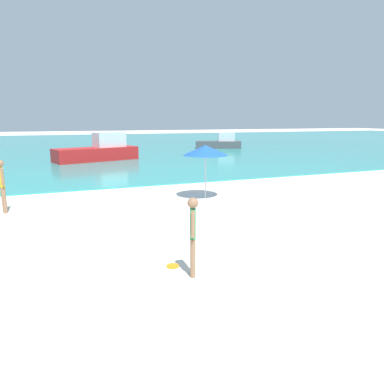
{
  "coord_description": "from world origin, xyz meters",
  "views": [
    {
      "loc": [
        -3.96,
        -0.3,
        3.02
      ],
      "look_at": [
        -0.5,
        8.7,
        1.01
      ],
      "focal_mm": 32.37,
      "sensor_mm": 36.0,
      "label": 1
    }
  ],
  "objects": [
    {
      "name": "beach_umbrella",
      "position": [
        1.29,
        11.91,
        1.88
      ],
      "size": [
        1.73,
        1.73,
        2.08
      ],
      "color": "#B7B7BC",
      "rests_on": "ground"
    },
    {
      "name": "water",
      "position": [
        0.0,
        45.1,
        0.03
      ],
      "size": [
        160.0,
        60.0,
        0.06
      ],
      "primitive_type": "cube",
      "color": "teal",
      "rests_on": "ground"
    },
    {
      "name": "frisbee",
      "position": [
        -1.9,
        6.18,
        0.01
      ],
      "size": [
        0.27,
        0.27,
        0.03
      ],
      "primitive_type": "cylinder",
      "color": "orange",
      "rests_on": "ground"
    },
    {
      "name": "boat_near",
      "position": [
        -1.16,
        26.19,
        0.77
      ],
      "size": [
        6.32,
        3.63,
        2.05
      ],
      "rotation": [
        0.0,
        0.0,
        3.44
      ],
      "color": "red",
      "rests_on": "water"
    },
    {
      "name": "person_standing",
      "position": [
        -1.66,
        5.64,
        0.9
      ],
      "size": [
        0.21,
        0.35,
        1.59
      ],
      "rotation": [
        0.0,
        0.0,
        4.34
      ],
      "color": "#936B4C",
      "rests_on": "ground"
    },
    {
      "name": "person_distant",
      "position": [
        -5.76,
        12.28,
        1.0
      ],
      "size": [
        0.23,
        0.39,
        1.77
      ],
      "rotation": [
        0.0,
        0.0,
        5.02
      ],
      "color": "#936B4C",
      "rests_on": "ground"
    },
    {
      "name": "boat_far",
      "position": [
        12.06,
        33.11,
        0.61
      ],
      "size": [
        4.95,
        3.09,
        1.61
      ],
      "rotation": [
        0.0,
        0.0,
        2.78
      ],
      "color": "#4C4C51",
      "rests_on": "water"
    }
  ]
}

